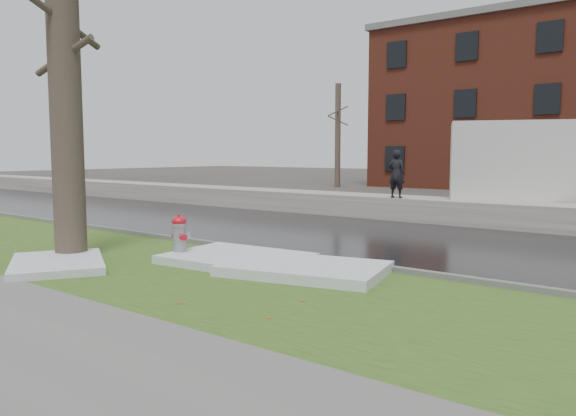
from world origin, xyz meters
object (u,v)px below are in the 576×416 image
Objects in this scene: box_truck at (568,170)px; worker at (397,174)px; fire_hydrant at (180,236)px; tree at (64,60)px.

worker is (-4.41, -2.69, -0.15)m from box_truck.
tree reaches higher than fire_hydrant.
worker is (0.35, 8.68, 0.99)m from fire_hydrant.
worker is at bearing 100.66° from fire_hydrant.
fire_hydrant is 0.60× the size of worker.
tree is at bearing -132.80° from fire_hydrant.
tree is 0.85× the size of box_truck.
worker reaches higher than fire_hydrant.
tree is 10.48m from worker.
fire_hydrant is 0.12× the size of tree.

